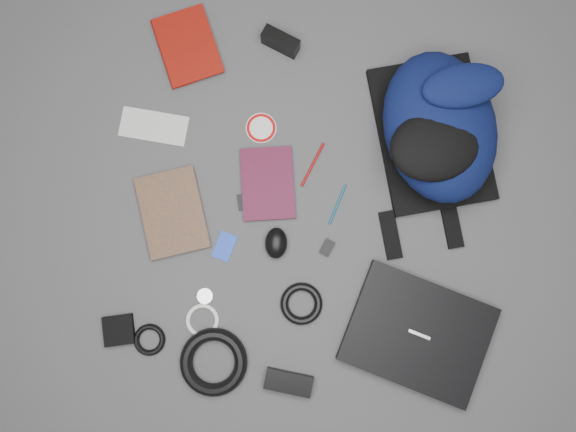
# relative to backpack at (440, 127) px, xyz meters

# --- Properties ---
(ground) EXTENTS (4.00, 4.00, 0.00)m
(ground) POSITION_rel_backpack_xyz_m (-0.39, -0.29, -0.10)
(ground) COLOR #4F4F51
(ground) RESTS_ON ground
(backpack) EXTENTS (0.46, 0.56, 0.20)m
(backpack) POSITION_rel_backpack_xyz_m (0.00, 0.00, 0.00)
(backpack) COLOR #070E32
(backpack) RESTS_ON ground
(laptop) EXTENTS (0.45, 0.39, 0.04)m
(laptop) POSITION_rel_backpack_xyz_m (0.02, -0.58, -0.08)
(laptop) COLOR black
(laptop) RESTS_ON ground
(textbook_red) EXTENTS (0.25, 0.27, 0.02)m
(textbook_red) POSITION_rel_backpack_xyz_m (-0.83, 0.14, -0.09)
(textbook_red) COLOR maroon
(textbook_red) RESTS_ON ground
(comic_book) EXTENTS (0.25, 0.29, 0.02)m
(comic_book) POSITION_rel_backpack_xyz_m (-0.81, -0.36, -0.09)
(comic_book) COLOR #BE740D
(comic_book) RESTS_ON ground
(envelope) EXTENTS (0.20, 0.10, 0.00)m
(envelope) POSITION_rel_backpack_xyz_m (-0.82, -0.08, -0.10)
(envelope) COLOR silver
(envelope) RESTS_ON ground
(dvd_case) EXTENTS (0.19, 0.24, 0.02)m
(dvd_case) POSITION_rel_backpack_xyz_m (-0.46, -0.21, -0.09)
(dvd_case) COLOR #400C20
(dvd_case) RESTS_ON ground
(compact_camera) EXTENTS (0.12, 0.08, 0.06)m
(compact_camera) POSITION_rel_backpack_xyz_m (-0.48, 0.22, -0.07)
(compact_camera) COLOR black
(compact_camera) RESTS_ON ground
(sticker_disc) EXTENTS (0.10, 0.10, 0.00)m
(sticker_disc) POSITION_rel_backpack_xyz_m (-0.50, -0.04, -0.10)
(sticker_disc) COLOR white
(sticker_disc) RESTS_ON ground
(pen_teal) EXTENTS (0.04, 0.12, 0.01)m
(pen_teal) POSITION_rel_backpack_xyz_m (-0.25, -0.24, -0.10)
(pen_teal) COLOR #0B5066
(pen_teal) RESTS_ON ground
(pen_red) EXTENTS (0.06, 0.14, 0.01)m
(pen_red) POSITION_rel_backpack_xyz_m (-0.34, -0.13, -0.10)
(pen_red) COLOR #940B0C
(pen_red) RESTS_ON ground
(id_badge) EXTENTS (0.07, 0.09, 0.00)m
(id_badge) POSITION_rel_backpack_xyz_m (-0.56, -0.40, -0.10)
(id_badge) COLOR blue
(id_badge) RESTS_ON ground
(usb_black) EXTENTS (0.03, 0.05, 0.01)m
(usb_black) POSITION_rel_backpack_xyz_m (-0.53, -0.27, -0.10)
(usb_black) COLOR black
(usb_black) RESTS_ON ground
(key_fob) EXTENTS (0.04, 0.05, 0.01)m
(key_fob) POSITION_rel_backpack_xyz_m (-0.27, -0.37, -0.09)
(key_fob) COLOR black
(key_fob) RESTS_ON ground
(mouse) EXTENTS (0.07, 0.10, 0.05)m
(mouse) POSITION_rel_backpack_xyz_m (-0.41, -0.38, -0.08)
(mouse) COLOR black
(mouse) RESTS_ON ground
(headphone_left) EXTENTS (0.05, 0.05, 0.01)m
(headphone_left) POSITION_rel_backpack_xyz_m (-0.72, -0.40, -0.10)
(headphone_left) COLOR silver
(headphone_left) RESTS_ON ground
(headphone_right) EXTENTS (0.05, 0.05, 0.01)m
(headphone_right) POSITION_rel_backpack_xyz_m (-0.60, -0.55, -0.10)
(headphone_right) COLOR silver
(headphone_right) RESTS_ON ground
(cable_coil) EXTENTS (0.16, 0.16, 0.02)m
(cable_coil) POSITION_rel_backpack_xyz_m (-0.32, -0.54, -0.09)
(cable_coil) COLOR black
(cable_coil) RESTS_ON ground
(power_brick) EXTENTS (0.14, 0.07, 0.03)m
(power_brick) POSITION_rel_backpack_xyz_m (-0.33, -0.76, -0.08)
(power_brick) COLOR black
(power_brick) RESTS_ON ground
(power_cord_coil) EXTENTS (0.24, 0.24, 0.04)m
(power_cord_coil) POSITION_rel_backpack_xyz_m (-0.55, -0.73, -0.08)
(power_cord_coil) COLOR black
(power_cord_coil) RESTS_ON ground
(pouch) EXTENTS (0.10, 0.10, 0.02)m
(pouch) POSITION_rel_backpack_xyz_m (-0.83, -0.68, -0.09)
(pouch) COLOR black
(pouch) RESTS_ON ground
(earbud_coil) EXTENTS (0.11, 0.11, 0.02)m
(earbud_coil) POSITION_rel_backpack_xyz_m (-0.74, -0.70, -0.09)
(earbud_coil) COLOR black
(earbud_coil) RESTS_ON ground
(white_cable_coil) EXTENTS (0.10, 0.10, 0.01)m
(white_cable_coil) POSITION_rel_backpack_xyz_m (-0.60, -0.62, -0.09)
(white_cable_coil) COLOR white
(white_cable_coil) RESTS_ON ground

